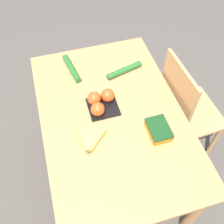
# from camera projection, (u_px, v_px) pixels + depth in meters

# --- Properties ---
(ground_plane) EXTENTS (12.00, 12.00, 0.00)m
(ground_plane) POSITION_uv_depth(u_px,v_px,m) (112.00, 168.00, 2.19)
(ground_plane) COLOR #4C4742
(dining_table) EXTENTS (1.30, 0.85, 0.76)m
(dining_table) POSITION_uv_depth(u_px,v_px,m) (112.00, 125.00, 1.67)
(dining_table) COLOR #B27F4C
(dining_table) RESTS_ON ground_plane
(chair) EXTENTS (0.44, 0.42, 0.96)m
(chair) POSITION_uv_depth(u_px,v_px,m) (184.00, 111.00, 1.93)
(chair) COLOR tan
(chair) RESTS_ON ground_plane
(banana_bunch) EXTENTS (0.17, 0.16, 0.04)m
(banana_bunch) POSITION_uv_depth(u_px,v_px,m) (90.00, 139.00, 1.46)
(banana_bunch) COLOR brown
(banana_bunch) RESTS_ON dining_table
(tomato_pack) EXTENTS (0.18, 0.18, 0.09)m
(tomato_pack) POSITION_uv_depth(u_px,v_px,m) (100.00, 102.00, 1.58)
(tomato_pack) COLOR black
(tomato_pack) RESTS_ON dining_table
(carrot_bag) EXTENTS (0.16, 0.11, 0.06)m
(carrot_bag) POSITION_uv_depth(u_px,v_px,m) (159.00, 129.00, 1.48)
(carrot_bag) COLOR orange
(carrot_bag) RESTS_ON dining_table
(cucumber_near) EXTENTS (0.27, 0.08, 0.04)m
(cucumber_near) POSITION_uv_depth(u_px,v_px,m) (72.00, 68.00, 1.79)
(cucumber_near) COLOR #236028
(cucumber_near) RESTS_ON dining_table
(cucumber_far) EXTENTS (0.10, 0.26, 0.04)m
(cucumber_far) POSITION_uv_depth(u_px,v_px,m) (124.00, 70.00, 1.78)
(cucumber_far) COLOR #236028
(cucumber_far) RESTS_ON dining_table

